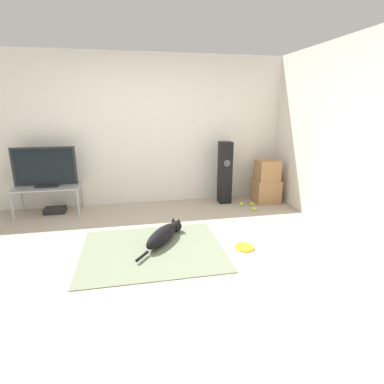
% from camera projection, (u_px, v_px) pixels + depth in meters
% --- Properties ---
extents(ground_plane, '(12.00, 12.00, 0.00)m').
position_uv_depth(ground_plane, '(149.00, 255.00, 3.54)').
color(ground_plane, '#B2A38E').
extents(wall_back, '(8.00, 0.06, 2.55)m').
position_uv_depth(wall_back, '(139.00, 131.00, 5.17)').
color(wall_back, silver).
rests_on(wall_back, ground_plane).
extents(wall_right, '(0.06, 8.00, 2.55)m').
position_uv_depth(wall_right, '(357.00, 142.00, 3.68)').
color(wall_right, silver).
rests_on(wall_right, ground_plane).
extents(area_rug, '(1.69, 1.41, 0.01)m').
position_uv_depth(area_rug, '(153.00, 250.00, 3.66)').
color(area_rug, slate).
rests_on(area_rug, ground_plane).
extents(dog, '(0.65, 0.90, 0.21)m').
position_uv_depth(dog, '(164.00, 234.00, 3.84)').
color(dog, black).
rests_on(dog, area_rug).
extents(frisbee, '(0.24, 0.24, 0.03)m').
position_uv_depth(frisbee, '(244.00, 247.00, 3.71)').
color(frisbee, yellow).
rests_on(frisbee, ground_plane).
extents(cardboard_box_lower, '(0.44, 0.38, 0.42)m').
position_uv_depth(cardboard_box_lower, '(266.00, 191.00, 5.45)').
color(cardboard_box_lower, '#A87A4C').
rests_on(cardboard_box_lower, ground_plane).
extents(cardboard_box_upper, '(0.38, 0.32, 0.36)m').
position_uv_depth(cardboard_box_upper, '(267.00, 170.00, 5.33)').
color(cardboard_box_upper, '#A87A4C').
rests_on(cardboard_box_upper, cardboard_box_lower).
extents(floor_speaker, '(0.21, 0.22, 1.10)m').
position_uv_depth(floor_speaker, '(225.00, 173.00, 5.33)').
color(floor_speaker, black).
rests_on(floor_speaker, ground_plane).
extents(tv_stand, '(1.01, 0.51, 0.46)m').
position_uv_depth(tv_stand, '(48.00, 190.00, 4.79)').
color(tv_stand, '#A8A8AD').
rests_on(tv_stand, ground_plane).
extents(tv, '(0.94, 0.20, 0.63)m').
position_uv_depth(tv, '(45.00, 167.00, 4.69)').
color(tv, '#232326').
rests_on(tv, tv_stand).
extents(tennis_ball_by_boxes, '(0.07, 0.07, 0.07)m').
position_uv_depth(tennis_ball_by_boxes, '(254.00, 209.00, 5.03)').
color(tennis_ball_by_boxes, '#C6E033').
rests_on(tennis_ball_by_boxes, ground_plane).
extents(tennis_ball_near_speaker, '(0.07, 0.07, 0.07)m').
position_uv_depth(tennis_ball_near_speaker, '(252.00, 204.00, 5.28)').
color(tennis_ball_near_speaker, '#C6E033').
rests_on(tennis_ball_near_speaker, ground_plane).
extents(tennis_ball_loose_on_carpet, '(0.07, 0.07, 0.07)m').
position_uv_depth(tennis_ball_loose_on_carpet, '(241.00, 204.00, 5.29)').
color(tennis_ball_loose_on_carpet, '#C6E033').
rests_on(tennis_ball_loose_on_carpet, ground_plane).
extents(game_console, '(0.33, 0.23, 0.09)m').
position_uv_depth(game_console, '(55.00, 210.00, 4.93)').
color(game_console, black).
rests_on(game_console, ground_plane).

